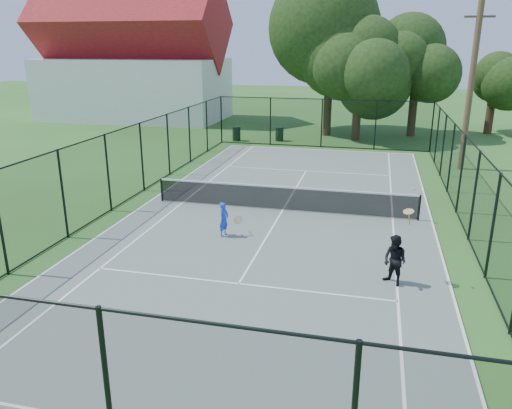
% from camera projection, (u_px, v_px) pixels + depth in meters
% --- Properties ---
extents(ground, '(120.00, 120.00, 0.00)m').
position_uv_depth(ground, '(283.00, 212.00, 19.26)').
color(ground, '#31541C').
extents(tennis_court, '(11.00, 24.00, 0.06)m').
position_uv_depth(tennis_court, '(283.00, 211.00, 19.25)').
color(tennis_court, slate).
rests_on(tennis_court, ground).
extents(tennis_net, '(10.08, 0.08, 0.95)m').
position_uv_depth(tennis_net, '(283.00, 197.00, 19.08)').
color(tennis_net, black).
rests_on(tennis_net, tennis_court).
extents(fence, '(13.10, 26.10, 3.00)m').
position_uv_depth(fence, '(283.00, 174.00, 18.80)').
color(fence, black).
rests_on(fence, ground).
extents(tree_near_left, '(7.85, 7.85, 10.24)m').
position_uv_depth(tree_near_left, '(330.00, 42.00, 33.48)').
color(tree_near_left, '#332114').
rests_on(tree_near_left, ground).
extents(tree_near_mid, '(5.49, 5.49, 7.17)m').
position_uv_depth(tree_near_mid, '(359.00, 72.00, 32.46)').
color(tree_near_mid, '#332114').
rests_on(tree_near_mid, ground).
extents(tree_near_right, '(5.31, 5.31, 7.33)m').
position_uv_depth(tree_near_right, '(417.00, 67.00, 33.78)').
color(tree_near_right, '#332114').
rests_on(tree_near_right, ground).
extents(tree_far_right, '(4.49, 4.49, 5.94)m').
position_uv_depth(tree_far_right, '(495.00, 81.00, 34.92)').
color(tree_far_right, '#332114').
rests_on(tree_far_right, ground).
extents(building, '(15.30, 8.15, 11.87)m').
position_uv_depth(building, '(133.00, 60.00, 41.89)').
color(building, silver).
rests_on(building, ground).
extents(trash_bin_left, '(0.58, 0.58, 0.94)m').
position_uv_depth(trash_bin_left, '(236.00, 134.00, 33.25)').
color(trash_bin_left, black).
rests_on(trash_bin_left, ground).
extents(trash_bin_right, '(0.58, 0.58, 0.92)m').
position_uv_depth(trash_bin_right, '(279.00, 134.00, 33.20)').
color(trash_bin_right, black).
rests_on(trash_bin_right, ground).
extents(utility_pole, '(1.40, 0.30, 8.14)m').
position_uv_depth(utility_pole, '(471.00, 87.00, 24.61)').
color(utility_pole, '#4C3823').
rests_on(utility_pole, ground).
extents(player_blue, '(0.77, 0.48, 1.16)m').
position_uv_depth(player_blue, '(224.00, 219.00, 16.50)').
color(player_blue, blue).
rests_on(player_blue, tennis_court).
extents(player_black, '(0.84, 0.91, 2.61)m').
position_uv_depth(player_black, '(395.00, 260.00, 13.10)').
color(player_black, black).
rests_on(player_black, tennis_court).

